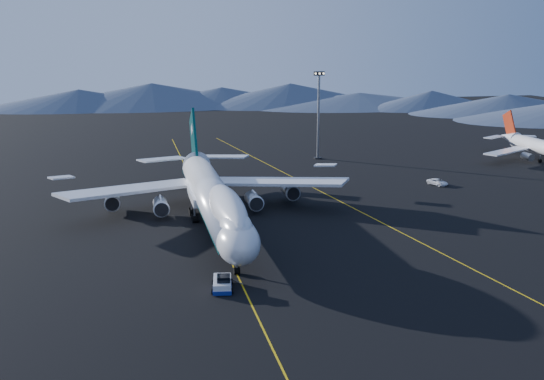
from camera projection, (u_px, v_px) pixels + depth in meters
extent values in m
plane|color=black|center=(213.00, 225.00, 116.94)|extent=(500.00, 500.00, 0.00)
cube|color=gold|center=(213.00, 225.00, 116.94)|extent=(0.25, 220.00, 0.01)
cube|color=gold|center=(343.00, 203.00, 133.05)|extent=(28.08, 198.09, 0.01)
cone|color=#425067|center=(79.00, 97.00, 325.46)|extent=(100.00, 100.00, 12.00)
cone|color=#425067|center=(222.00, 94.00, 343.29)|extent=(100.00, 100.00, 12.00)
cone|color=#425067|center=(360.00, 95.00, 336.30)|extent=(100.00, 100.00, 12.00)
cone|color=#425067|center=(508.00, 100.00, 305.25)|extent=(100.00, 100.00, 12.00)
cylinder|color=silver|center=(212.00, 196.00, 115.62)|extent=(6.50, 56.00, 6.50)
ellipsoid|color=silver|center=(238.00, 242.00, 89.13)|extent=(6.50, 10.40, 6.50)
ellipsoid|color=silver|center=(228.00, 209.00, 97.53)|extent=(5.13, 25.16, 5.85)
cube|color=black|center=(240.00, 238.00, 86.95)|extent=(3.60, 1.61, 1.29)
cone|color=silver|center=(194.00, 161.00, 146.66)|extent=(6.50, 12.00, 6.50)
cube|color=#033536|center=(212.00, 200.00, 116.78)|extent=(6.24, 60.00, 1.10)
cube|color=silver|center=(209.00, 195.00, 121.08)|extent=(7.50, 13.00, 1.60)
cube|color=silver|center=(134.00, 189.00, 123.38)|extent=(30.62, 23.28, 2.83)
cube|color=silver|center=(272.00, 182.00, 129.81)|extent=(30.62, 23.28, 2.83)
cylinder|color=slate|center=(161.00, 206.00, 121.37)|extent=(2.90, 5.50, 2.90)
cylinder|color=slate|center=(113.00, 200.00, 125.41)|extent=(2.90, 5.50, 2.90)
cylinder|color=slate|center=(253.00, 200.00, 125.58)|extent=(2.90, 5.50, 2.90)
cylinder|color=slate|center=(290.00, 191.00, 133.83)|extent=(2.90, 5.50, 2.90)
cube|color=#033536|center=(194.00, 141.00, 144.53)|extent=(0.55, 14.11, 15.94)
cube|color=silver|center=(162.00, 159.00, 146.32)|extent=(12.39, 9.47, 0.98)
cube|color=silver|center=(224.00, 157.00, 149.64)|extent=(12.39, 9.47, 0.98)
cylinder|color=black|center=(237.00, 271.00, 91.74)|extent=(0.90, 1.10, 1.10)
cube|color=silver|center=(222.00, 283.00, 86.07)|extent=(3.28, 5.37, 1.26)
cube|color=navy|center=(222.00, 286.00, 86.17)|extent=(3.43, 5.61, 0.57)
cube|color=black|center=(222.00, 277.00, 85.85)|extent=(2.10, 2.10, 1.03)
cone|color=silver|center=(509.00, 137.00, 195.41)|extent=(4.28, 7.88, 4.28)
cube|color=silver|center=(507.00, 151.00, 178.33)|extent=(18.90, 12.76, 0.39)
cylinder|color=slate|center=(527.00, 157.00, 177.11)|extent=(2.14, 3.94, 2.14)
cube|color=maroon|center=(509.00, 124.00, 194.93)|extent=(0.39, 7.67, 9.07)
imported|color=white|center=(438.00, 182.00, 149.37)|extent=(4.32, 5.98, 1.51)
cylinder|color=black|center=(318.00, 158.00, 183.75)|extent=(2.42, 2.42, 0.40)
cylinder|color=slate|center=(318.00, 117.00, 180.83)|extent=(0.70, 0.70, 25.16)
cube|color=black|center=(319.00, 73.00, 177.79)|extent=(3.22, 0.81, 1.21)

